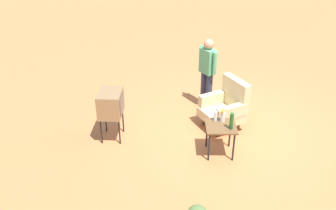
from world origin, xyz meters
TOP-DOWN VIEW (x-y plane):
  - ground_plane at (0.00, 0.00)m, footprint 60.00×60.00m
  - armchair at (-0.06, -0.09)m, footprint 1.04×1.04m
  - side_table at (0.89, -0.32)m, footprint 0.56×0.56m
  - tv_on_stand at (0.35, -2.41)m, footprint 0.62×0.48m
  - person_standing at (-0.96, -0.42)m, footprint 0.49×0.38m
  - bottle_short_clear at (0.72, -0.41)m, footprint 0.06×0.06m
  - bottle_wine_green at (1.00, -0.16)m, footprint 0.07×0.07m
  - flower_vase at (0.74, -0.28)m, footprint 0.15×0.10m

SIDE VIEW (x-z plane):
  - ground_plane at x=0.00m, z-range 0.00..0.00m
  - armchair at x=-0.06m, z-range -0.03..1.03m
  - side_table at x=0.89m, z-range 0.22..0.84m
  - bottle_short_clear at x=0.72m, z-range 0.62..0.82m
  - flower_vase at x=0.74m, z-range 0.63..0.90m
  - bottle_wine_green at x=1.00m, z-range 0.62..0.94m
  - tv_on_stand at x=0.35m, z-range 0.27..1.30m
  - person_standing at x=-0.96m, z-range 0.12..1.76m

